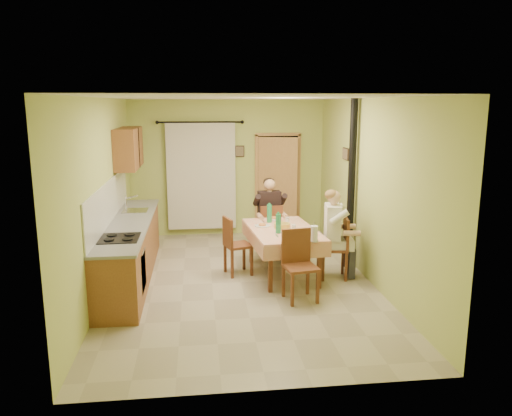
{
  "coord_description": "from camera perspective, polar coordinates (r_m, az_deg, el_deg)",
  "views": [
    {
      "loc": [
        -0.63,
        -7.31,
        2.72
      ],
      "look_at": [
        0.25,
        0.1,
        1.15
      ],
      "focal_mm": 35.0,
      "sensor_mm": 36.0,
      "label": 1
    }
  ],
  "objects": [
    {
      "name": "picture_back",
      "position": [
        10.36,
        -1.88,
        6.5
      ],
      "size": [
        0.19,
        0.03,
        0.23
      ],
      "primitive_type": "cube",
      "color": "black",
      "rests_on": "room_shell"
    },
    {
      "name": "kitchen_run",
      "position": [
        8.1,
        -14.18,
        -4.53
      ],
      "size": [
        0.64,
        3.64,
        1.56
      ],
      "color": "brown",
      "rests_on": "ground"
    },
    {
      "name": "tableware",
      "position": [
        7.84,
        3.39,
        -2.12
      ],
      "size": [
        0.89,
        1.63,
        0.33
      ],
      "color": "white",
      "rests_on": "dining_table"
    },
    {
      "name": "curtain",
      "position": [
        10.31,
        -6.27,
        3.68
      ],
      "size": [
        1.7,
        0.07,
        2.22
      ],
      "color": "black",
      "rests_on": "ground"
    },
    {
      "name": "man_far",
      "position": [
        8.94,
        1.57,
        -0.0
      ],
      "size": [
        0.6,
        0.48,
        1.39
      ],
      "rotation": [
        0.0,
        0.0,
        0.06
      ],
      "color": "black",
      "rests_on": "chair_far"
    },
    {
      "name": "chair_far",
      "position": [
        9.07,
        1.56,
        -3.67
      ],
      "size": [
        0.42,
        0.42,
        0.95
      ],
      "rotation": [
        0.0,
        0.0,
        0.06
      ],
      "color": "brown",
      "rests_on": "ground"
    },
    {
      "name": "dining_table",
      "position": [
        8.05,
        3.06,
        -5.02
      ],
      "size": [
        1.17,
        1.78,
        0.76
      ],
      "rotation": [
        0.0,
        0.0,
        0.09
      ],
      "color": "tan",
      "rests_on": "ground"
    },
    {
      "name": "chair_near",
      "position": [
        7.09,
        5.04,
        -8.19
      ],
      "size": [
        0.49,
        0.49,
        0.99
      ],
      "rotation": [
        0.0,
        0.0,
        3.3
      ],
      "color": "brown",
      "rests_on": "ground"
    },
    {
      "name": "upper_cabinets",
      "position": [
        9.12,
        -14.34,
        6.67
      ],
      "size": [
        0.35,
        1.4,
        0.7
      ],
      "primitive_type": "cube",
      "color": "brown",
      "rests_on": "room_shell"
    },
    {
      "name": "picture_right",
      "position": [
        8.94,
        10.23,
        6.11
      ],
      "size": [
        0.03,
        0.31,
        0.21
      ],
      "primitive_type": "cube",
      "color": "brown",
      "rests_on": "room_shell"
    },
    {
      "name": "stove_flue",
      "position": [
        8.47,
        10.74,
        0.13
      ],
      "size": [
        0.24,
        0.24,
        2.8
      ],
      "color": "black",
      "rests_on": "ground"
    },
    {
      "name": "doorway",
      "position": [
        10.5,
        2.49,
        2.72
      ],
      "size": [
        0.96,
        0.28,
        2.15
      ],
      "color": "black",
      "rests_on": "ground"
    },
    {
      "name": "chair_right",
      "position": [
        8.03,
        8.93,
        -5.88
      ],
      "size": [
        0.47,
        0.47,
        0.97
      ],
      "rotation": [
        0.0,
        0.0,
        1.43
      ],
      "color": "brown",
      "rests_on": "ground"
    },
    {
      "name": "floor",
      "position": [
        7.82,
        -1.75,
        -8.47
      ],
      "size": [
        4.0,
        6.0,
        0.01
      ],
      "primitive_type": "cube",
      "color": "tan",
      "rests_on": "ground"
    },
    {
      "name": "room_shell",
      "position": [
        7.39,
        -1.84,
        4.88
      ],
      "size": [
        4.04,
        6.04,
        2.82
      ],
      "color": "#BECD69",
      "rests_on": "ground"
    },
    {
      "name": "chair_left",
      "position": [
        8.1,
        -2.14,
        -5.59
      ],
      "size": [
        0.49,
        0.49,
        0.95
      ],
      "rotation": [
        0.0,
        0.0,
        -1.29
      ],
      "color": "brown",
      "rests_on": "ground"
    },
    {
      "name": "man_right",
      "position": [
        7.87,
        8.97,
        -1.79
      ],
      "size": [
        0.51,
        0.62,
        1.39
      ],
      "rotation": [
        0.0,
        0.0,
        1.43
      ],
      "color": "silver",
      "rests_on": "chair_right"
    }
  ]
}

